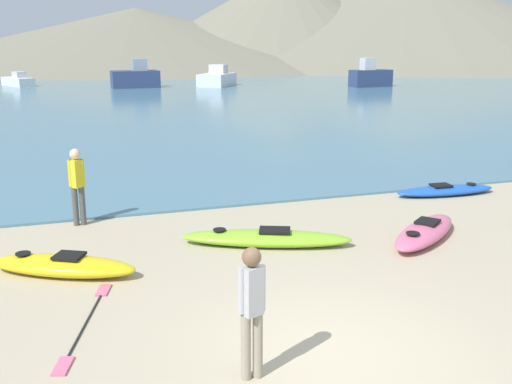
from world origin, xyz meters
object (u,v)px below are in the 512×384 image
moored_boat_3 (217,79)px  moored_boat_0 (136,77)px  kayak_on_sand_1 (425,232)px  kayak_on_sand_0 (445,190)px  loose_paddle (86,323)px  kayak_on_sand_3 (63,265)px  person_near_foreground (252,305)px  moored_boat_4 (370,77)px  kayak_on_sand_4 (266,238)px  moored_boat_1 (18,81)px  person_near_waterline (77,182)px

moored_boat_3 → moored_boat_0: bearing=175.3°
moored_boat_3 → kayak_on_sand_1: bearing=-98.8°
kayak_on_sand_0 → loose_paddle: bearing=-153.8°
kayak_on_sand_3 → loose_paddle: kayak_on_sand_3 is taller
person_near_foreground → moored_boat_4: size_ratio=0.47×
kayak_on_sand_0 → kayak_on_sand_3: (-9.67, -2.57, 0.05)m
kayak_on_sand_1 → kayak_on_sand_4: kayak_on_sand_1 is taller
loose_paddle → person_near_foreground: bearing=-48.6°
moored_boat_1 → moored_boat_4: 29.82m
kayak_on_sand_0 → kayak_on_sand_4: bearing=-158.8°
kayak_on_sand_3 → person_near_waterline: (0.41, 2.89, 0.81)m
kayak_on_sand_1 → person_near_waterline: 7.47m
kayak_on_sand_4 → kayak_on_sand_3: bearing=-175.4°
moored_boat_1 → moored_boat_4: (28.04, -10.14, 0.41)m
kayak_on_sand_4 → person_near_waterline: person_near_waterline is taller
kayak_on_sand_0 → kayak_on_sand_4: kayak_on_sand_4 is taller
kayak_on_sand_0 → person_near_waterline: bearing=178.0°
moored_boat_0 → loose_paddle: size_ratio=1.42×
kayak_on_sand_4 → person_near_foreground: (-1.76, -4.48, 0.81)m
kayak_on_sand_1 → moored_boat_4: size_ratio=0.72×
moored_boat_0 → moored_boat_1: bearing=153.0°
kayak_on_sand_1 → person_near_waterline: bearing=153.9°
moored_boat_4 → loose_paddle: moored_boat_4 is taller
moored_boat_1 → person_near_waterline: bearing=-85.7°
moored_boat_1 → kayak_on_sand_1: bearing=-77.7°
moored_boat_1 → moored_boat_4: moored_boat_4 is taller
kayak_on_sand_0 → person_near_waterline: (-9.26, 0.33, 0.86)m
moored_boat_0 → moored_boat_4: moored_boat_4 is taller
person_near_foreground → moored_boat_1: bearing=95.7°
kayak_on_sand_1 → moored_boat_3: size_ratio=0.57×
kayak_on_sand_0 → person_near_foreground: person_near_foreground is taller
kayak_on_sand_4 → person_near_foreground: bearing=-111.5°
kayak_on_sand_3 → person_near_foreground: person_near_foreground is taller
kayak_on_sand_4 → moored_boat_1: size_ratio=0.85×
moored_boat_1 → loose_paddle: moored_boat_1 is taller
kayak_on_sand_3 → loose_paddle: (0.27, -2.07, -0.16)m
moored_boat_1 → kayak_on_sand_0: bearing=-73.7°
moored_boat_1 → person_near_foreground: bearing=-84.3°
kayak_on_sand_1 → moored_boat_4: (18.19, 35.24, 0.72)m
moored_boat_1 → moored_boat_3: 16.93m
kayak_on_sand_0 → moored_boat_0: 37.84m
kayak_on_sand_4 → moored_boat_4: (21.39, 34.55, 0.74)m
kayak_on_sand_0 → kayak_on_sand_4: size_ratio=0.82×
moored_boat_0 → moored_boat_1: (-9.30, 4.74, -0.39)m
kayak_on_sand_1 → moored_boat_4: bearing=62.7°
person_near_waterline → moored_boat_1: bearing=94.3°
moored_boat_0 → moored_boat_3: bearing=-4.7°
person_near_foreground → moored_boat_4: moored_boat_4 is taller
kayak_on_sand_0 → moored_boat_4: bearing=64.2°
kayak_on_sand_0 → kayak_on_sand_1: kayak_on_sand_1 is taller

